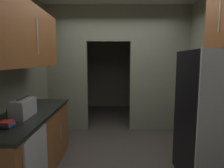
# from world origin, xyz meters

# --- Properties ---
(ground) EXTENTS (20.00, 20.00, 0.00)m
(ground) POSITION_xyz_m (0.00, 0.00, 0.00)
(ground) COLOR #47423D
(kitchen_partition) EXTENTS (3.16, 0.12, 2.77)m
(kitchen_partition) POSITION_xyz_m (0.06, 1.50, 1.49)
(kitchen_partition) COLOR gray
(kitchen_partition) RESTS_ON ground
(adjoining_room_shell) EXTENTS (3.16, 2.31, 2.77)m
(adjoining_room_shell) POSITION_xyz_m (0.00, 3.10, 1.39)
(adjoining_room_shell) COLOR gray
(adjoining_room_shell) RESTS_ON ground
(refrigerator) EXTENTS (0.71, 0.79, 1.70)m
(refrigerator) POSITION_xyz_m (1.15, -0.36, 0.85)
(refrigerator) COLOR black
(refrigerator) RESTS_ON ground
(lower_cabinet_run) EXTENTS (0.65, 1.85, 0.89)m
(lower_cabinet_run) POSITION_xyz_m (-1.25, -0.30, 0.44)
(lower_cabinet_run) COLOR brown
(lower_cabinet_run) RESTS_ON ground
(upper_cabinet_counterside) EXTENTS (0.36, 1.67, 0.78)m
(upper_cabinet_counterside) POSITION_xyz_m (-1.25, -0.30, 1.88)
(upper_cabinet_counterside) COLOR brown
(boombox) EXTENTS (0.19, 0.39, 0.25)m
(boombox) POSITION_xyz_m (-1.23, -0.46, 1.00)
(boombox) COLOR #B2B2B7
(boombox) RESTS_ON lower_cabinet_run
(book_stack) EXTENTS (0.14, 0.15, 0.07)m
(book_stack) POSITION_xyz_m (-1.23, -0.83, 0.92)
(book_stack) COLOR black
(book_stack) RESTS_ON lower_cabinet_run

